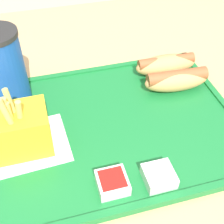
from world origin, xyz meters
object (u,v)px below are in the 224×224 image
object	(u,v)px
hot_dog_far	(166,64)
sauce_cup_mayo	(159,176)
sauce_cup_ketchup	(115,182)
soda_cup	(3,70)
fries_carton	(21,130)
hot_dog_near	(177,79)

from	to	relation	value
hot_dog_far	sauce_cup_mayo	bearing A→B (deg)	-114.45
sauce_cup_mayo	sauce_cup_ketchup	world-z (taller)	same
soda_cup	fries_carton	size ratio (longest dim) A/B	1.47
fries_carton	hot_dog_far	bearing A→B (deg)	23.11
hot_dog_near	soda_cup	bearing A→B (deg)	171.20
soda_cup	hot_dog_far	size ratio (longest dim) A/B	1.39
soda_cup	hot_dog_near	bearing A→B (deg)	-8.80
sauce_cup_mayo	hot_dog_near	bearing A→B (deg)	59.81
hot_dog_far	hot_dog_near	bearing A→B (deg)	-90.00
hot_dog_far	hot_dog_near	xyz separation A→B (m)	(-0.00, -0.06, 0.00)
fries_carton	sauce_cup_mayo	bearing A→B (deg)	-32.68
fries_carton	sauce_cup_mayo	size ratio (longest dim) A/B	2.78
soda_cup	hot_dog_near	xyz separation A→B (m)	(0.33, -0.05, -0.05)
hot_dog_near	sauce_cup_ketchup	xyz separation A→B (m)	(-0.18, -0.19, -0.01)
sauce_cup_mayo	hot_dog_far	bearing A→B (deg)	65.55
soda_cup	hot_dog_near	world-z (taller)	soda_cup
soda_cup	sauce_cup_mayo	bearing A→B (deg)	-49.93
hot_dog_far	fries_carton	world-z (taller)	fries_carton
fries_carton	soda_cup	bearing A→B (deg)	98.00
soda_cup	fries_carton	distance (m)	0.13
hot_dog_near	sauce_cup_ketchup	distance (m)	0.27
hot_dog_near	fries_carton	size ratio (longest dim) A/B	1.07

